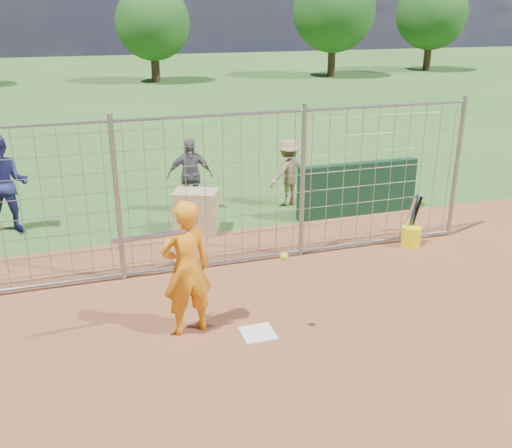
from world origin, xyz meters
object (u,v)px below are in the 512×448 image
object	(u,v)px
bystander_a	(4,185)
bystander_c	(288,173)
bystander_b	(190,176)
equipment_bin	(196,211)
batter	(186,268)
bucket_with_bats	(411,234)

from	to	relation	value
bystander_a	bystander_c	xyz separation A→B (m)	(5.62, -0.07, -0.23)
bystander_a	bystander_b	distance (m)	3.52
bystander_c	equipment_bin	bearing A→B (deg)	1.22
bystander_a	bystander_b	bearing A→B (deg)	7.73
batter	bystander_b	bearing A→B (deg)	-112.99
bystander_b	bystander_c	world-z (taller)	bystander_b
equipment_bin	bucket_with_bats	bearing A→B (deg)	-5.36
batter	bystander_c	distance (m)	5.46
bystander_a	bystander_c	world-z (taller)	bystander_a
batter	bystander_b	size ratio (longest dim) A/B	1.15
batter	bystander_b	distance (m)	4.74
bystander_a	bucket_with_bats	bearing A→B (deg)	-16.80
batter	equipment_bin	xyz separation A→B (m)	(0.89, 3.55, -0.51)
batter	bystander_c	world-z (taller)	batter
bystander_c	bucket_with_bats	world-z (taller)	bystander_c
bystander_c	batter	bearing A→B (deg)	33.70
bystander_b	bucket_with_bats	world-z (taller)	bystander_b
bystander_b	bucket_with_bats	distance (m)	4.56
bystander_b	bucket_with_bats	size ratio (longest dim) A/B	1.63
batter	bystander_b	world-z (taller)	batter
bystander_b	bucket_with_bats	bearing A→B (deg)	-33.75
bystander_c	bystander_a	bearing A→B (deg)	-22.20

